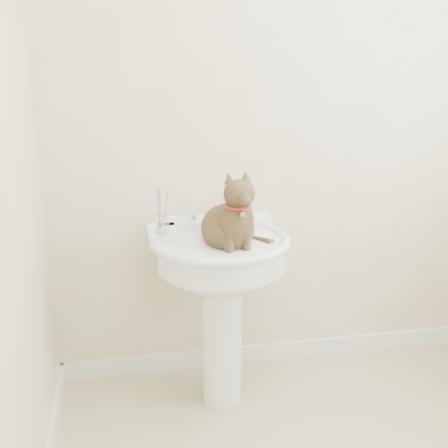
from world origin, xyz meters
TOP-DOWN VIEW (x-y plane):
  - wall_back at (0.00, 1.10)m, footprint 2.20×0.00m
  - baseboard_back at (0.00, 1.09)m, footprint 2.20×0.02m
  - pedestal_sink at (-0.35, 0.81)m, footprint 0.60×0.59m
  - faucet at (-0.35, 0.96)m, footprint 0.28×0.12m
  - soap_bar at (-0.28, 1.04)m, footprint 0.10×0.07m
  - toothbrush_cup at (-0.60, 0.83)m, footprint 0.07×0.07m
  - cat at (-0.32, 0.75)m, footprint 0.24×0.31m

SIDE VIEW (x-z plane):
  - baseboard_back at x=0.00m, z-range 0.00..0.09m
  - pedestal_sink at x=-0.35m, z-range 0.23..1.06m
  - soap_bar at x=-0.28m, z-range 0.82..0.85m
  - faucet at x=-0.35m, z-range 0.79..0.93m
  - toothbrush_cup at x=-0.60m, z-range 0.78..0.96m
  - cat at x=-0.32m, z-range 0.65..1.10m
  - wall_back at x=0.00m, z-range 0.00..2.50m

